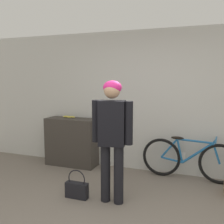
% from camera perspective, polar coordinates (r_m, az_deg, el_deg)
% --- Properties ---
extents(wall_back, '(8.00, 0.07, 2.60)m').
position_cam_1_polar(wall_back, '(4.85, 9.09, 2.19)').
color(wall_back, silver).
rests_on(wall_back, ground_plane).
extents(side_shelf, '(1.02, 0.39, 0.94)m').
position_cam_1_polar(side_shelf, '(5.31, -8.77, -6.43)').
color(side_shelf, '#38332D').
rests_on(side_shelf, ground_plane).
extents(person, '(0.58, 0.29, 1.70)m').
position_cam_1_polar(person, '(3.57, 0.01, -3.91)').
color(person, black).
rests_on(person, ground_plane).
extents(bicycle, '(1.64, 0.46, 0.75)m').
position_cam_1_polar(bicycle, '(4.72, 16.46, -9.84)').
color(bicycle, black).
rests_on(bicycle, ground_plane).
extents(banana, '(0.29, 0.08, 0.04)m').
position_cam_1_polar(banana, '(5.32, -9.35, -1.03)').
color(banana, '#EAD64C').
rests_on(banana, side_shelf).
extents(handbag, '(0.34, 0.11, 0.42)m').
position_cam_1_polar(handbag, '(3.99, -7.68, -16.26)').
color(handbag, black).
rests_on(handbag, ground_plane).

